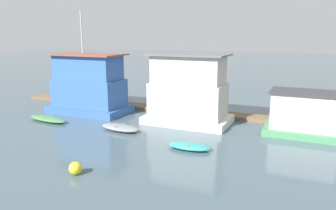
{
  "coord_description": "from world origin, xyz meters",
  "views": [
    {
      "loc": [
        9.78,
        -22.99,
        6.7
      ],
      "look_at": [
        0.0,
        -1.0,
        1.4
      ],
      "focal_mm": 35.0,
      "sensor_mm": 36.0,
      "label": 1
    }
  ],
  "objects": [
    {
      "name": "ground_plane",
      "position": [
        0.0,
        0.0,
        0.0
      ],
      "size": [
        200.0,
        200.0,
        0.0
      ],
      "primitive_type": "plane",
      "color": "#475B66"
    },
    {
      "name": "dock_walkway",
      "position": [
        0.0,
        2.56,
        0.15
      ],
      "size": [
        33.8,
        1.55,
        0.3
      ],
      "primitive_type": "cube",
      "color": "brown",
      "rests_on": "ground_plane"
    },
    {
      "name": "houseboat_blue",
      "position": [
        -7.64,
        -0.47,
        2.28
      ],
      "size": [
        6.71,
        3.91,
        8.52
      ],
      "color": "#3866B7",
      "rests_on": "ground_plane"
    },
    {
      "name": "houseboat_white",
      "position": [
        1.35,
        -0.32,
        2.39
      ],
      "size": [
        6.33,
        3.84,
        5.22
      ],
      "color": "white",
      "rests_on": "ground_plane"
    },
    {
      "name": "houseboat_green",
      "position": [
        9.53,
        0.06,
        1.38
      ],
      "size": [
        5.05,
        3.27,
        2.95
      ],
      "color": "#4C9360",
      "rests_on": "ground_plane"
    },
    {
      "name": "dinghy_green",
      "position": [
        -8.69,
        -4.38,
        0.2
      ],
      "size": [
        3.88,
        1.56,
        0.41
      ],
      "color": "#47844C",
      "rests_on": "ground_plane"
    },
    {
      "name": "dinghy_grey",
      "position": [
        -2.27,
        -4.19,
        0.22
      ],
      "size": [
        3.23,
        1.75,
        0.43
      ],
      "color": "gray",
      "rests_on": "ground_plane"
    },
    {
      "name": "dinghy_teal",
      "position": [
        3.51,
        -5.77,
        0.19
      ],
      "size": [
        2.64,
        1.26,
        0.37
      ],
      "color": "teal",
      "rests_on": "ground_plane"
    },
    {
      "name": "buoy_yellow",
      "position": [
        -0.31,
        -11.31,
        0.32
      ],
      "size": [
        0.64,
        0.64,
        0.64
      ],
      "primitive_type": "sphere",
      "color": "yellow",
      "rests_on": "ground_plane"
    }
  ]
}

